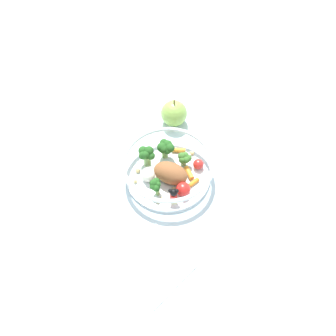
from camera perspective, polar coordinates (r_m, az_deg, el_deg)
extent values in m
plane|color=silver|center=(0.80, 1.28, -1.25)|extent=(2.40, 2.40, 0.00)
cylinder|color=white|center=(0.80, 0.00, -1.08)|extent=(0.20, 0.20, 0.01)
torus|color=white|center=(0.76, 0.00, 0.91)|extent=(0.21, 0.21, 0.01)
ellipsoid|color=brown|center=(0.77, 0.46, -0.87)|extent=(0.09, 0.06, 0.05)
cylinder|color=#8EB766|center=(0.80, -3.43, 1.27)|extent=(0.02, 0.02, 0.03)
sphere|color=#23561E|center=(0.78, -4.12, 2.84)|extent=(0.02, 0.02, 0.02)
sphere|color=#23561E|center=(0.78, -4.14, 2.08)|extent=(0.02, 0.02, 0.02)
sphere|color=#23561E|center=(0.77, -3.70, 2.17)|extent=(0.02, 0.02, 0.02)
sphere|color=#23561E|center=(0.78, -2.81, 2.00)|extent=(0.02, 0.02, 0.02)
sphere|color=#23561E|center=(0.78, -3.17, 2.83)|extent=(0.02, 0.02, 0.02)
sphere|color=#23561E|center=(0.78, -3.39, 2.79)|extent=(0.02, 0.02, 0.02)
cylinder|color=#8EB766|center=(0.80, 2.80, 0.89)|extent=(0.01, 0.01, 0.02)
sphere|color=#386B28|center=(0.79, 2.27, 1.96)|extent=(0.02, 0.02, 0.02)
sphere|color=#386B28|center=(0.79, 2.30, 1.35)|extent=(0.02, 0.02, 0.02)
sphere|color=#386B28|center=(0.79, 2.99, 1.37)|extent=(0.02, 0.02, 0.02)
sphere|color=#386B28|center=(0.79, 3.37, 1.63)|extent=(0.02, 0.02, 0.02)
sphere|color=#386B28|center=(0.79, 2.92, 2.03)|extent=(0.02, 0.02, 0.02)
cylinder|color=#7FAD5B|center=(0.81, -0.51, 2.40)|extent=(0.01, 0.01, 0.02)
sphere|color=#23561E|center=(0.80, -0.92, 3.52)|extent=(0.02, 0.02, 0.02)
sphere|color=#23561E|center=(0.79, -1.01, 3.43)|extent=(0.02, 0.02, 0.02)
sphere|color=#23561E|center=(0.79, -0.76, 3.15)|extent=(0.02, 0.02, 0.02)
sphere|color=#23561E|center=(0.79, -0.11, 2.82)|extent=(0.02, 0.02, 0.02)
sphere|color=#23561E|center=(0.79, 0.29, 3.32)|extent=(0.02, 0.02, 0.02)
sphere|color=#23561E|center=(0.80, -0.05, 3.82)|extent=(0.02, 0.02, 0.02)
sphere|color=#23561E|center=(0.80, -0.69, 4.16)|extent=(0.02, 0.02, 0.02)
cylinder|color=#7FAD5B|center=(0.76, -2.00, -3.69)|extent=(0.01, 0.01, 0.02)
sphere|color=#23561E|center=(0.74, -2.41, -2.52)|extent=(0.02, 0.02, 0.02)
sphere|color=#23561E|center=(0.74, -2.40, -3.02)|extent=(0.02, 0.02, 0.02)
sphere|color=#23561E|center=(0.74, -1.96, -3.30)|extent=(0.02, 0.02, 0.02)
sphere|color=#23561E|center=(0.74, -1.51, -2.78)|extent=(0.01, 0.01, 0.01)
sphere|color=#23561E|center=(0.74, -1.93, -2.24)|extent=(0.02, 0.02, 0.02)
sphere|color=silver|center=(0.78, -3.45, -0.83)|extent=(0.02, 0.02, 0.02)
sphere|color=silver|center=(0.78, -3.39, -1.35)|extent=(0.03, 0.03, 0.03)
sphere|color=silver|center=(0.77, -3.09, -1.28)|extent=(0.03, 0.03, 0.03)
sphere|color=silver|center=(0.78, -2.35, -1.57)|extent=(0.02, 0.02, 0.02)
sphere|color=silver|center=(0.78, -2.96, -1.09)|extent=(0.03, 0.03, 0.03)
sphere|color=silver|center=(0.78, -3.06, -0.59)|extent=(0.03, 0.03, 0.03)
cube|color=yellow|center=(0.76, 0.89, -5.21)|extent=(0.02, 0.02, 0.00)
cylinder|color=red|center=(0.75, 0.90, -4.73)|extent=(0.02, 0.02, 0.02)
sphere|color=black|center=(0.73, 0.92, -4.03)|extent=(0.02, 0.02, 0.02)
sphere|color=black|center=(0.73, 1.47, -3.81)|extent=(0.01, 0.01, 0.01)
sphere|color=black|center=(0.73, 0.39, -3.79)|extent=(0.01, 0.01, 0.01)
cylinder|color=orange|center=(0.78, 4.16, -2.50)|extent=(0.02, 0.03, 0.01)
cylinder|color=orange|center=(0.79, 3.48, -0.81)|extent=(0.03, 0.03, 0.01)
cylinder|color=orange|center=(0.83, 1.76, 2.95)|extent=(0.03, 0.03, 0.01)
sphere|color=red|center=(0.75, 2.52, -3.49)|extent=(0.03, 0.03, 0.03)
sphere|color=red|center=(0.80, 5.02, 0.63)|extent=(0.02, 0.02, 0.02)
sphere|color=tan|center=(0.80, -0.92, 0.31)|extent=(0.01, 0.01, 0.01)
sphere|color=#D1B775|center=(0.82, 4.21, 2.36)|extent=(0.01, 0.01, 0.01)
sphere|color=tan|center=(0.79, -4.99, -0.43)|extent=(0.01, 0.01, 0.01)
sphere|color=#D1B775|center=(0.75, -0.94, -5.19)|extent=(0.01, 0.01, 0.01)
sphere|color=#D1B775|center=(0.84, -1.30, 3.69)|extent=(0.01, 0.01, 0.01)
sphere|color=tan|center=(0.76, 0.99, -3.59)|extent=(0.01, 0.01, 0.01)
sphere|color=tan|center=(0.75, -1.67, -5.46)|extent=(0.01, 0.01, 0.01)
sphere|color=#D1B775|center=(0.80, -1.54, -0.13)|extent=(0.01, 0.01, 0.01)
sphere|color=#D1B775|center=(0.78, -5.40, -2.18)|extent=(0.01, 0.01, 0.01)
sphere|color=#8CB74C|center=(0.88, 1.00, 9.00)|extent=(0.07, 0.07, 0.07)
cylinder|color=brown|center=(0.86, 1.03, 10.84)|extent=(0.00, 0.00, 0.01)
cube|color=white|center=(0.71, -2.14, -15.46)|extent=(0.14, 0.14, 0.01)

